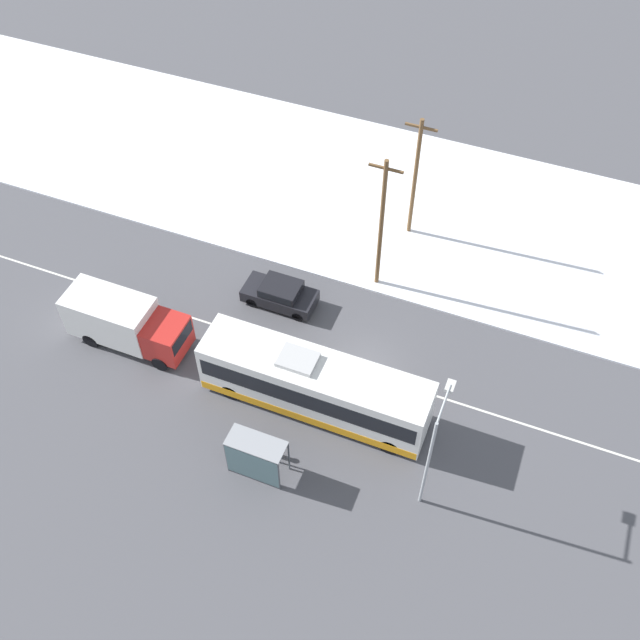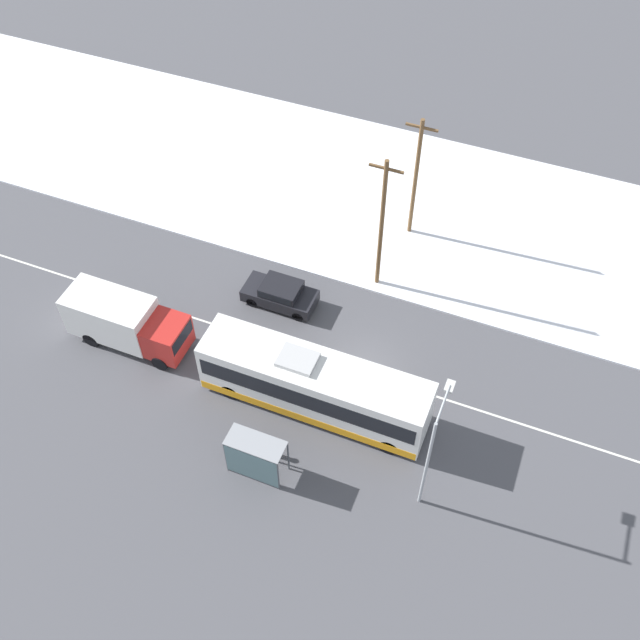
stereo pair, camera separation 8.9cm
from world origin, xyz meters
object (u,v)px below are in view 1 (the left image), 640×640
pedestrian_at_stop (250,437)px  streetlamp (433,444)px  utility_pole_roadside (381,224)px  bus_shelter (254,456)px  utility_pole_snowlot (415,177)px  sedan_car (280,293)px  city_bus (315,385)px  box_truck (125,321)px

pedestrian_at_stop → streetlamp: bearing=6.2°
streetlamp → utility_pole_roadside: size_ratio=0.75×
bus_shelter → utility_pole_snowlot: 18.54m
pedestrian_at_stop → utility_pole_snowlot: 17.58m
sedan_car → pedestrian_at_stop: bearing=105.1°
bus_shelter → streetlamp: (7.44, 2.06, 2.51)m
bus_shelter → pedestrian_at_stop: bearing=125.0°
bus_shelter → utility_pole_snowlot: (1.63, 18.29, 2.54)m
sedan_car → city_bus: bearing=127.8°
utility_pole_snowlot → streetlamp: bearing=-70.3°
pedestrian_at_stop → utility_pole_snowlot: (2.45, 17.12, 3.18)m
city_bus → utility_pole_snowlot: 13.95m
bus_shelter → box_truck: bearing=153.9°
city_bus → box_truck: bearing=179.3°
city_bus → bus_shelter: (-1.07, -4.58, -0.02)m
bus_shelter → streetlamp: streetlamp is taller
streetlamp → utility_pole_snowlot: (-5.81, 16.22, 0.03)m
pedestrian_at_stop → utility_pole_roadside: utility_pole_roadside is taller
box_truck → bus_shelter: (9.61, -4.71, 0.06)m
city_bus → streetlamp: streetlamp is taller
pedestrian_at_stop → bus_shelter: bearing=-55.0°
sedan_car → streetlamp: bearing=142.9°
sedan_car → bus_shelter: (3.25, -10.15, 0.87)m
streetlamp → box_truck: bearing=171.2°
box_truck → utility_pole_roadside: utility_pole_roadside is taller
city_bus → utility_pole_roadside: bearing=89.1°
city_bus → streetlamp: bearing=-21.5°
box_truck → sedan_car: (6.37, 5.44, -0.81)m
city_bus → box_truck: (-10.68, 0.13, -0.08)m
streetlamp → utility_pole_snowlot: bearing=109.7°
bus_shelter → utility_pole_roadside: utility_pole_roadside is taller
utility_pole_snowlot → city_bus: bearing=-92.3°
streetlamp → pedestrian_at_stop: bearing=-173.8°
pedestrian_at_stop → streetlamp: streetlamp is taller
utility_pole_roadside → sedan_car: bearing=-142.4°
bus_shelter → utility_pole_roadside: bearing=84.9°
sedan_car → utility_pole_roadside: bearing=-142.4°
utility_pole_roadside → utility_pole_snowlot: utility_pole_roadside is taller
utility_pole_snowlot → pedestrian_at_stop: bearing=-98.1°
pedestrian_at_stop → sedan_car: bearing=105.1°
sedan_car → utility_pole_snowlot: 10.08m
pedestrian_at_stop → utility_pole_roadside: bearing=80.8°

